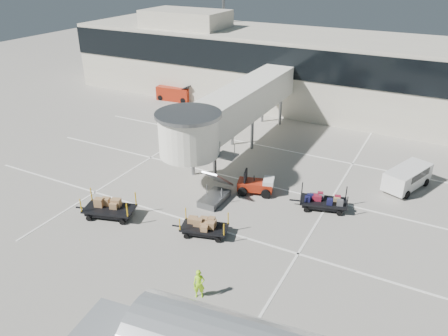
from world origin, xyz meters
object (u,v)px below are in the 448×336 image
at_px(baggage_tug, 256,185).
at_px(minivan, 408,176).
at_px(suitcase_cart, 324,202).
at_px(box_cart_far, 110,209).
at_px(ground_worker, 199,284).
at_px(belt_loader, 175,93).
at_px(box_cart_near, 205,227).

relative_size(baggage_tug, minivan, 0.61).
bearing_deg(suitcase_cart, box_cart_far, -164.08).
height_order(ground_worker, belt_loader, belt_loader).
relative_size(box_cart_far, minivan, 0.90).
xyz_separation_m(ground_worker, belt_loader, (-20.04, 27.85, -0.01)).
relative_size(suitcase_cart, ground_worker, 2.41).
height_order(baggage_tug, suitcase_cart, baggage_tug).
bearing_deg(box_cart_far, suitcase_cart, 14.85).
relative_size(baggage_tug, box_cart_far, 0.68).
bearing_deg(box_cart_far, box_cart_near, -7.27).
relative_size(box_cart_near, belt_loader, 0.80).
bearing_deg(baggage_tug, box_cart_near, -112.10).
relative_size(suitcase_cart, box_cart_near, 1.09).
bearing_deg(ground_worker, minivan, 38.17).
relative_size(baggage_tug, box_cart_near, 0.78).
xyz_separation_m(box_cart_near, box_cart_far, (-6.75, -1.16, -0.00)).
bearing_deg(baggage_tug, belt_loader, 121.41).
bearing_deg(belt_loader, baggage_tug, -48.33).
distance_m(suitcase_cart, minivan, 7.69).
bearing_deg(minivan, suitcase_cart, -107.02).
height_order(box_cart_near, box_cart_far, box_cart_far).
bearing_deg(baggage_tug, minivan, 15.32).
distance_m(box_cart_far, minivan, 22.08).
bearing_deg(minivan, ground_worker, -93.18).
bearing_deg(box_cart_far, baggage_tug, 29.10).
xyz_separation_m(suitcase_cart, box_cart_far, (-12.49, -7.76, 0.02)).
xyz_separation_m(box_cart_far, minivan, (17.23, 13.79, 0.41)).
distance_m(box_cart_near, box_cart_far, 6.85).
distance_m(box_cart_near, minivan, 16.42).
bearing_deg(box_cart_far, ground_worker, -39.42).
distance_m(baggage_tug, suitcase_cart, 5.11).
height_order(baggage_tug, belt_loader, belt_loader).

